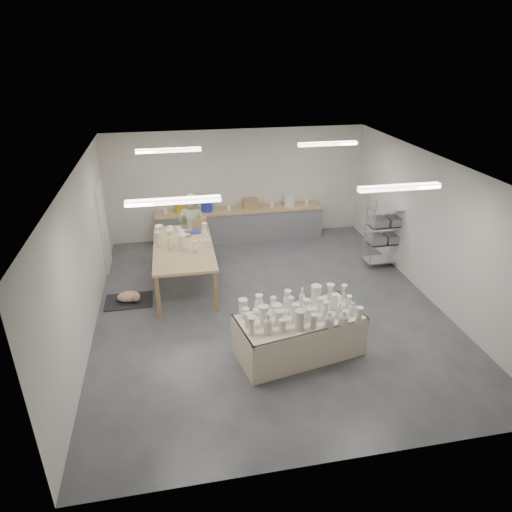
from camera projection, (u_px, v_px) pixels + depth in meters
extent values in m
plane|color=#424449|center=(268.00, 306.00, 9.62)|extent=(8.00, 8.00, 0.00)
cube|color=white|center=(270.00, 167.00, 8.34)|extent=(7.00, 8.00, 0.02)
cube|color=silver|center=(238.00, 184.00, 12.53)|extent=(7.00, 0.02, 3.00)
cube|color=silver|center=(342.00, 373.00, 5.43)|extent=(7.00, 0.02, 3.00)
cube|color=silver|center=(83.00, 256.00, 8.37)|extent=(0.02, 8.00, 3.00)
cube|color=silver|center=(432.00, 229.00, 9.58)|extent=(0.02, 8.00, 3.00)
cube|color=white|center=(104.00, 227.00, 10.88)|extent=(0.05, 0.90, 2.10)
cube|color=white|center=(173.00, 201.00, 6.72)|extent=(1.40, 0.12, 0.08)
cube|color=white|center=(399.00, 187.00, 7.34)|extent=(1.40, 0.12, 0.08)
cube|color=white|center=(169.00, 150.00, 9.83)|extent=(1.40, 0.12, 0.08)
cube|color=white|center=(328.00, 144.00, 10.45)|extent=(1.40, 0.12, 0.08)
cube|color=tan|center=(240.00, 210.00, 12.51)|extent=(4.60, 0.60, 0.06)
cube|color=slate|center=(240.00, 225.00, 12.71)|extent=(4.60, 0.55, 0.84)
cylinder|color=gold|center=(181.00, 207.00, 12.15)|extent=(0.30, 0.30, 0.34)
cylinder|color=#212FB4|center=(207.00, 205.00, 12.27)|extent=(0.30, 0.30, 0.34)
cylinder|color=white|center=(289.00, 200.00, 12.67)|extent=(0.30, 0.30, 0.34)
cube|color=olive|center=(251.00, 203.00, 12.49)|extent=(0.40, 0.30, 0.28)
cylinder|color=white|center=(166.00, 211.00, 12.12)|extent=(0.10, 0.10, 0.14)
cylinder|color=white|center=(229.00, 207.00, 12.42)|extent=(0.10, 0.10, 0.14)
cylinder|color=white|center=(272.00, 205.00, 12.63)|extent=(0.10, 0.10, 0.14)
cylinder|color=white|center=(307.00, 202.00, 12.80)|extent=(0.10, 0.10, 0.14)
cylinder|color=silver|center=(373.00, 236.00, 10.76)|extent=(0.02, 0.02, 1.80)
cylinder|color=silver|center=(406.00, 234.00, 10.91)|extent=(0.02, 0.02, 1.80)
cylinder|color=silver|center=(365.00, 229.00, 11.15)|extent=(0.02, 0.02, 1.80)
cylinder|color=silver|center=(397.00, 227.00, 11.30)|extent=(0.02, 0.02, 1.80)
cube|color=silver|center=(382.00, 259.00, 11.35)|extent=(0.88, 0.48, 0.02)
cube|color=silver|center=(384.00, 243.00, 11.16)|extent=(0.88, 0.48, 0.02)
cube|color=silver|center=(386.00, 226.00, 10.97)|extent=(0.88, 0.48, 0.02)
cube|color=silver|center=(388.00, 208.00, 10.77)|extent=(0.88, 0.48, 0.02)
cube|color=slate|center=(376.00, 239.00, 11.07)|extent=(0.38, 0.42, 0.18)
cube|color=slate|center=(393.00, 238.00, 11.14)|extent=(0.38, 0.42, 0.18)
cube|color=slate|center=(378.00, 222.00, 10.88)|extent=(0.38, 0.42, 0.18)
cube|color=slate|center=(395.00, 220.00, 10.95)|extent=(0.38, 0.42, 0.18)
cube|color=olive|center=(299.00, 337.00, 8.06)|extent=(2.06, 1.24, 0.66)
cube|color=beige|center=(300.00, 317.00, 7.88)|extent=(2.34, 1.44, 0.03)
cube|color=beige|center=(307.00, 352.00, 7.60)|extent=(2.14, 0.45, 0.76)
cube|color=beige|center=(292.00, 320.00, 8.48)|extent=(2.14, 0.45, 0.76)
cube|color=tan|center=(183.00, 248.00, 10.06)|extent=(1.32, 2.61, 0.06)
cube|color=olive|center=(159.00, 297.00, 9.08)|extent=(0.08, 0.08, 0.91)
cube|color=olive|center=(217.00, 291.00, 9.28)|extent=(0.08, 0.08, 0.91)
cube|color=olive|center=(159.00, 247.00, 11.26)|extent=(0.08, 0.08, 0.91)
cube|color=olive|center=(205.00, 244.00, 11.46)|extent=(0.08, 0.08, 0.91)
ellipsoid|color=silver|center=(186.00, 234.00, 10.57)|extent=(0.26, 0.26, 0.12)
cylinder|color=#212FB4|center=(196.00, 232.00, 10.77)|extent=(0.26, 0.26, 0.03)
cylinder|color=white|center=(179.00, 230.00, 10.78)|extent=(0.11, 0.11, 0.12)
cube|color=olive|center=(200.00, 222.00, 10.99)|extent=(0.32, 0.26, 0.28)
cube|color=black|center=(129.00, 301.00, 9.81)|extent=(1.00, 0.70, 0.02)
ellipsoid|color=white|center=(128.00, 296.00, 9.76)|extent=(0.57, 0.49, 0.20)
sphere|color=white|center=(136.00, 297.00, 9.68)|extent=(0.17, 0.17, 0.17)
imported|color=#919F7B|center=(192.00, 230.00, 11.05)|extent=(0.73, 0.54, 1.85)
cylinder|color=red|center=(193.00, 250.00, 11.56)|extent=(0.40, 0.40, 0.04)
cylinder|color=silver|center=(198.00, 254.00, 11.68)|extent=(0.02, 0.02, 0.27)
cylinder|color=silver|center=(190.00, 254.00, 11.68)|extent=(0.02, 0.02, 0.27)
cylinder|color=silver|center=(193.00, 257.00, 11.51)|extent=(0.02, 0.02, 0.27)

